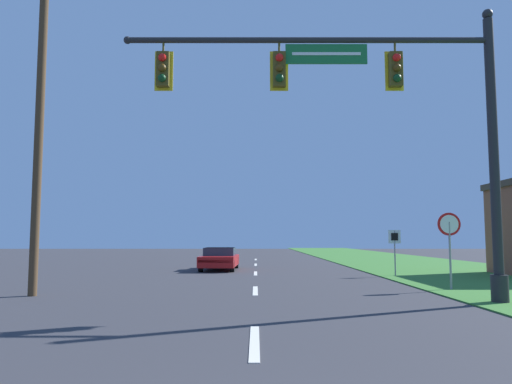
{
  "coord_description": "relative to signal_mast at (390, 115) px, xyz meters",
  "views": [
    {
      "loc": [
        0.02,
        -2.35,
        1.69
      ],
      "look_at": [
        0.0,
        27.01,
        4.43
      ],
      "focal_mm": 35.0,
      "sensor_mm": 36.0,
      "label": 1
    }
  ],
  "objects": [
    {
      "name": "car_ahead",
      "position": [
        -5.56,
        13.93,
        -4.41
      ],
      "size": [
        1.94,
        4.69,
        1.19
      ],
      "color": "black",
      "rests_on": "ground"
    },
    {
      "name": "utility_pole_near",
      "position": [
        -10.21,
        1.72,
        0.53
      ],
      "size": [
        1.8,
        0.26,
        10.77
      ],
      "color": "#4C3823",
      "rests_on": "ground"
    },
    {
      "name": "route_sign_post",
      "position": [
        2.65,
        9.37,
        -3.49
      ],
      "size": [
        0.55,
        0.06,
        2.03
      ],
      "color": "gray",
      "rests_on": "grass_verge_right"
    },
    {
      "name": "signal_mast",
      "position": [
        0.0,
        0.0,
        0.0
      ],
      "size": [
        10.22,
        0.47,
        7.94
      ],
      "color": "#232326",
      "rests_on": "grass_verge_right"
    },
    {
      "name": "stop_sign",
      "position": [
        2.79,
        3.32,
        -3.15
      ],
      "size": [
        0.76,
        0.07,
        2.5
      ],
      "color": "gray",
      "rests_on": "grass_verge_right"
    },
    {
      "name": "grass_verge_right",
      "position": [
        6.88,
        19.16,
        -5.0
      ],
      "size": [
        10.0,
        110.0,
        0.04
      ],
      "color": "#38752D",
      "rests_on": "ground"
    },
    {
      "name": "road_center_line",
      "position": [
        -3.62,
        11.16,
        -5.01
      ],
      "size": [
        0.16,
        34.8,
        0.01
      ],
      "color": "silver",
      "rests_on": "ground"
    }
  ]
}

